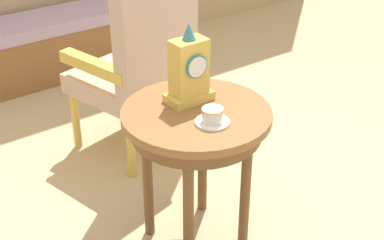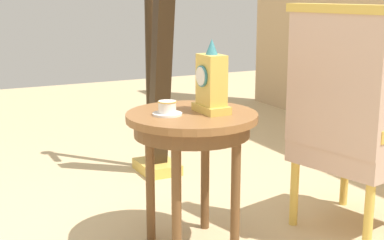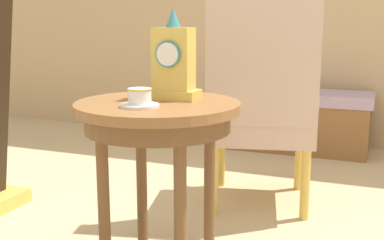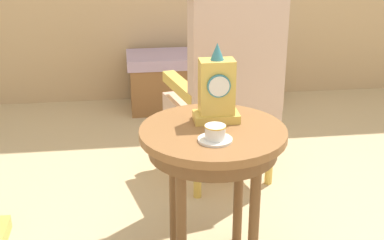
# 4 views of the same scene
# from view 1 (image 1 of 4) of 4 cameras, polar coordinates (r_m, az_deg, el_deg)

# --- Properties ---
(ground_plane) EXTENTS (10.00, 10.00, 0.00)m
(ground_plane) POSITION_cam_1_polar(r_m,az_deg,el_deg) (2.68, 1.08, -10.51)
(ground_plane) COLOR tan
(side_table) EXTENTS (0.61, 0.61, 0.65)m
(side_table) POSITION_cam_1_polar(r_m,az_deg,el_deg) (2.28, 0.43, -0.96)
(side_table) COLOR brown
(side_table) RESTS_ON ground
(teacup_left) EXTENTS (0.13, 0.13, 0.06)m
(teacup_left) POSITION_cam_1_polar(r_m,az_deg,el_deg) (2.13, 2.08, 0.33)
(teacup_left) COLOR white
(teacup_left) RESTS_ON side_table
(mantel_clock) EXTENTS (0.19, 0.11, 0.34)m
(mantel_clock) POSITION_cam_1_polar(r_m,az_deg,el_deg) (2.25, -0.29, 5.01)
(mantel_clock) COLOR gold
(mantel_clock) RESTS_ON side_table
(armchair) EXTENTS (0.65, 0.64, 1.14)m
(armchair) POSITION_cam_1_polar(r_m,az_deg,el_deg) (2.93, -5.15, 6.73)
(armchair) COLOR #CCA893
(armchair) RESTS_ON ground
(window_bench) EXTENTS (1.05, 0.40, 0.44)m
(window_bench) POSITION_cam_1_polar(r_m,az_deg,el_deg) (4.11, -14.42, 7.20)
(window_bench) COLOR #B299B7
(window_bench) RESTS_ON ground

